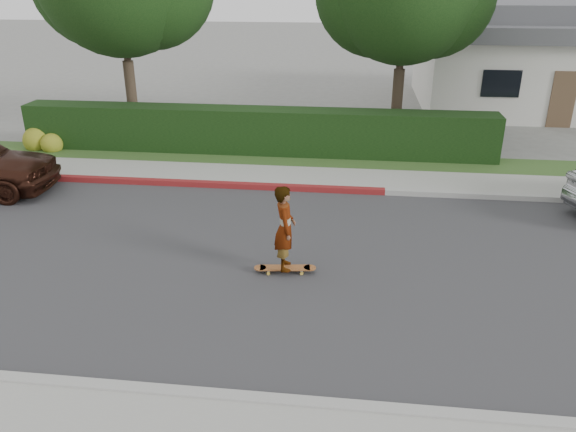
% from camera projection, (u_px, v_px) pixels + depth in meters
% --- Properties ---
extents(ground, '(120.00, 120.00, 0.00)m').
position_uv_depth(ground, '(342.00, 266.00, 11.24)').
color(ground, slate).
rests_on(ground, ground).
extents(road, '(60.00, 8.00, 0.01)m').
position_uv_depth(road, '(342.00, 266.00, 11.24)').
color(road, '#2D2D30').
rests_on(road, ground).
extents(curb_near, '(60.00, 0.20, 0.15)m').
position_uv_depth(curb_near, '(333.00, 407.00, 7.48)').
color(curb_near, '#9E9E99').
rests_on(curb_near, ground).
extents(curb_far, '(60.00, 0.20, 0.15)m').
position_uv_depth(curb_far, '(347.00, 190.00, 14.95)').
color(curb_far, '#9E9E99').
rests_on(curb_far, ground).
extents(curb_red_section, '(12.00, 0.21, 0.15)m').
position_uv_depth(curb_red_section, '(165.00, 182.00, 15.49)').
color(curb_red_section, maroon).
rests_on(curb_red_section, ground).
extents(sidewalk_far, '(60.00, 1.60, 0.12)m').
position_uv_depth(sidewalk_far, '(348.00, 179.00, 15.77)').
color(sidewalk_far, gray).
rests_on(sidewalk_far, ground).
extents(planting_strip, '(60.00, 1.60, 0.10)m').
position_uv_depth(planting_strip, '(349.00, 162.00, 17.24)').
color(planting_strip, '#2D4C1E').
rests_on(planting_strip, ground).
extents(hedge, '(15.00, 1.00, 1.50)m').
position_uv_depth(hedge, '(255.00, 132.00, 17.83)').
color(hedge, black).
rests_on(hedge, ground).
extents(flowering_shrub, '(1.40, 1.00, 0.90)m').
position_uv_depth(flowering_shrub, '(42.00, 141.00, 18.33)').
color(flowering_shrub, '#2D4C19').
rests_on(flowering_shrub, ground).
extents(house, '(10.60, 8.60, 4.30)m').
position_uv_depth(house, '(542.00, 56.00, 24.12)').
color(house, beige).
rests_on(house, ground).
extents(skateboard, '(1.23, 0.38, 0.11)m').
position_uv_depth(skateboard, '(285.00, 268.00, 10.94)').
color(skateboard, gold).
rests_on(skateboard, ground).
extents(skateboarder, '(0.50, 0.67, 1.69)m').
position_uv_depth(skateboarder, '(285.00, 228.00, 10.59)').
color(skateboarder, white).
rests_on(skateboarder, skateboard).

